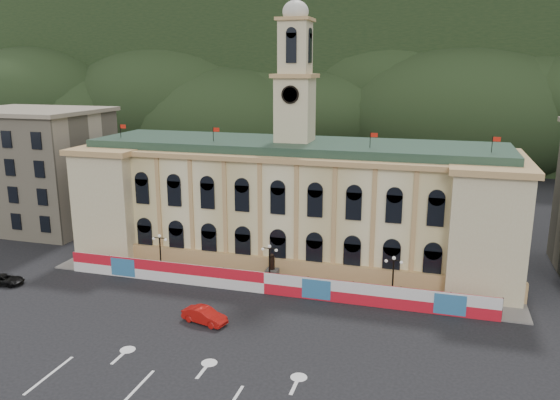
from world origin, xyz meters
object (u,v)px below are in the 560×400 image
(statue, at_px, (272,274))
(red_sedan, at_px, (205,316))
(black_suv, at_px, (5,280))
(lamp_center, at_px, (270,262))

(statue, distance_m, red_sedan, 12.12)
(statue, bearing_deg, black_suv, -163.13)
(red_sedan, relative_size, black_suv, 1.09)
(statue, xyz_separation_m, lamp_center, (0.00, -1.00, 1.89))
(statue, height_order, lamp_center, lamp_center)
(statue, height_order, black_suv, statue)
(red_sedan, distance_m, black_suv, 26.63)
(black_suv, bearing_deg, red_sedan, -101.89)
(lamp_center, height_order, black_suv, lamp_center)
(statue, bearing_deg, lamp_center, -90.00)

